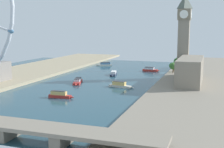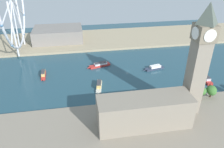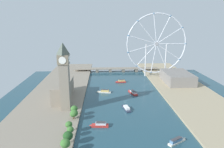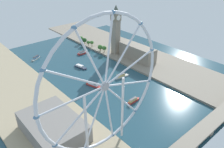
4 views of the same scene
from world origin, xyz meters
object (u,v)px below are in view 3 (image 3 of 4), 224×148
(clock_tower, at_px, (64,76))
(ferris_wheel, at_px, (156,44))
(river_bridge, at_px, (117,69))
(riverside_hall, at_px, (177,77))
(tour_boat_1, at_px, (104,91))
(tour_boat_0, at_px, (126,108))
(tour_boat_2, at_px, (133,92))
(tour_boat_4, at_px, (177,141))
(parliament_block, at_px, (63,90))
(tour_boat_3, at_px, (121,81))
(tour_boat_5, at_px, (100,125))

(clock_tower, bearing_deg, ferris_wheel, 45.61)
(river_bridge, bearing_deg, riverside_hall, -43.04)
(clock_tower, xyz_separation_m, tour_boat_1, (51.03, 70.20, -46.72))
(clock_tower, relative_size, tour_boat_0, 3.28)
(clock_tower, relative_size, tour_boat_2, 2.98)
(tour_boat_4, bearing_deg, ferris_wheel, 49.73)
(parliament_block, height_order, tour_boat_4, parliament_block)
(clock_tower, distance_m, parliament_block, 55.94)
(tour_boat_3, height_order, tour_boat_5, tour_boat_3)
(parliament_block, relative_size, ferris_wheel, 0.54)
(river_bridge, relative_size, tour_boat_2, 6.61)
(tour_boat_5, bearing_deg, clock_tower, -39.98)
(clock_tower, xyz_separation_m, river_bridge, (81.65, 216.49, -42.59))
(parliament_block, distance_m, tour_boat_1, 69.26)
(tour_boat_2, bearing_deg, tour_boat_1, 65.95)
(tour_boat_2, bearing_deg, riverside_hall, -77.49)
(tour_boat_0, distance_m, tour_boat_3, 125.58)
(river_bridge, distance_m, tour_boat_3, 88.99)
(tour_boat_2, bearing_deg, tour_boat_5, 136.89)
(riverside_hall, height_order, tour_boat_2, riverside_hall)
(clock_tower, bearing_deg, tour_boat_4, -33.01)
(ferris_wheel, height_order, tour_boat_4, ferris_wheel)
(river_bridge, bearing_deg, tour_boat_1, -101.82)
(ferris_wheel, xyz_separation_m, tour_boat_2, (-61.48, -99.29, -68.29))
(clock_tower, relative_size, river_bridge, 0.45)
(river_bridge, bearing_deg, tour_boat_2, -83.75)
(river_bridge, xyz_separation_m, tour_boat_1, (-30.62, -146.28, -4.13))
(tour_boat_3, bearing_deg, tour_boat_2, 99.71)
(ferris_wheel, distance_m, tour_boat_5, 245.71)
(clock_tower, xyz_separation_m, tour_boat_5, (44.95, -42.99, -46.69))
(tour_boat_0, xyz_separation_m, tour_boat_5, (-35.36, -45.09, 0.45))
(riverside_hall, height_order, tour_boat_3, riverside_hall)
(riverside_hall, xyz_separation_m, tour_boat_2, (-91.84, -51.11, -10.46))
(ferris_wheel, xyz_separation_m, river_bridge, (-78.18, 53.19, -63.92))
(parliament_block, xyz_separation_m, ferris_wheel, (171.20, 120.19, 55.12))
(parliament_block, distance_m, tour_boat_0, 101.32)
(parliament_block, distance_m, tour_boat_4, 180.38)
(tour_boat_3, relative_size, tour_boat_5, 0.97)
(tour_boat_1, bearing_deg, parliament_block, 33.27)
(river_bridge, height_order, tour_boat_5, river_bridge)
(riverside_hall, distance_m, tour_boat_4, 205.98)
(river_bridge, distance_m, tour_boat_2, 153.45)
(clock_tower, distance_m, tour_boat_4, 151.76)
(riverside_hall, xyz_separation_m, river_bridge, (-108.53, 101.37, -6.09))
(tour_boat_1, bearing_deg, river_bridge, -92.02)
(tour_boat_3, bearing_deg, tour_boat_5, 74.23)
(tour_boat_3, bearing_deg, river_bridge, -91.14)
(tour_boat_1, bearing_deg, ferris_wheel, -129.65)
(river_bridge, bearing_deg, tour_boat_5, -98.05)
(tour_boat_3, bearing_deg, clock_tower, 53.77)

